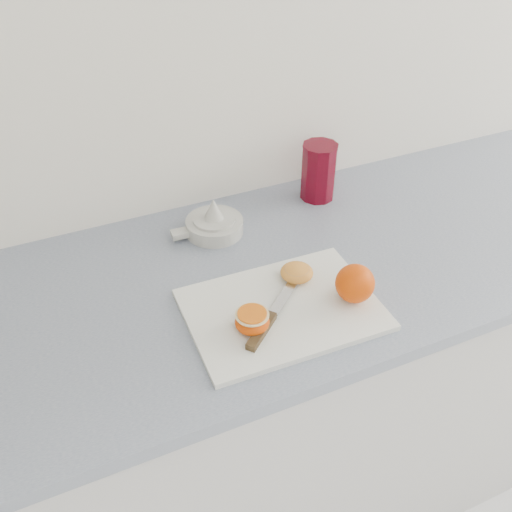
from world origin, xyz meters
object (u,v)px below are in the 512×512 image
at_px(cutting_board, 282,309).
at_px(red_tumbler, 318,173).
at_px(citrus_juicer, 214,223).
at_px(half_orange, 252,321).
at_px(counter, 277,397).

height_order(cutting_board, red_tumbler, red_tumbler).
bearing_deg(citrus_juicer, half_orange, -98.72).
relative_size(counter, half_orange, 35.86).
distance_m(half_orange, citrus_juicer, 0.33).
xyz_separation_m(citrus_juicer, red_tumbler, (0.29, 0.04, 0.04)).
xyz_separation_m(cutting_board, red_tumbler, (0.26, 0.34, 0.06)).
relative_size(counter, red_tumbler, 16.06).
distance_m(counter, cutting_board, 0.47).
height_order(counter, citrus_juicer, citrus_juicer).
bearing_deg(red_tumbler, half_orange, -132.64).
height_order(cutting_board, half_orange, half_orange).
xyz_separation_m(counter, cutting_board, (-0.06, -0.13, 0.45)).
bearing_deg(counter, red_tumbler, 45.82).
relative_size(half_orange, citrus_juicer, 0.38).
height_order(citrus_juicer, red_tumbler, red_tumbler).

